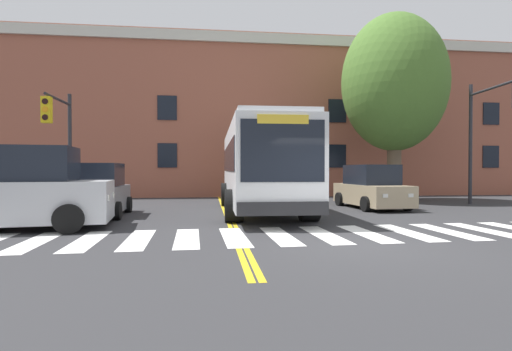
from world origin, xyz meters
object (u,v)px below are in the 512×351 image
car_grey_near_lane (96,192)px  street_tree_curbside_large (395,83)px  car_black_behind_bus (257,182)px  traffic_light_far_corner (60,130)px  city_bus (260,164)px  car_tan_far_lane (371,188)px  car_silver_cross_street (17,191)px  traffic_light_near_corner (489,121)px

car_grey_near_lane → street_tree_curbside_large: (13.30, 5.03, 5.17)m
car_black_behind_bus → traffic_light_far_corner: 11.98m
traffic_light_far_corner → car_grey_near_lane: bearing=-53.7°
city_bus → car_tan_far_lane: (4.82, 0.63, -0.99)m
car_grey_near_lane → street_tree_curbside_large: size_ratio=0.40×
car_silver_cross_street → traffic_light_far_corner: (-1.01, 6.07, 2.21)m
car_tan_far_lane → car_black_behind_bus: 9.46m
car_black_behind_bus → street_tree_curbside_large: bearing=-40.0°
car_silver_cross_street → traffic_light_near_corner: (17.20, 4.69, 2.68)m
city_bus → car_black_behind_bus: 9.42m
car_black_behind_bus → traffic_light_far_corner: bearing=-141.2°
car_black_behind_bus → traffic_light_far_corner: size_ratio=0.95×
city_bus → car_tan_far_lane: bearing=7.5°
car_black_behind_bus → street_tree_curbside_large: 9.82m
traffic_light_far_corner → street_tree_curbside_large: (15.54, 1.98, 2.74)m
traffic_light_far_corner → traffic_light_near_corner: bearing=-4.3°
car_black_behind_bus → street_tree_curbside_large: street_tree_curbside_large is taller
car_black_behind_bus → traffic_light_near_corner: size_ratio=0.84×
car_grey_near_lane → traffic_light_far_corner: size_ratio=0.77×
car_grey_near_lane → car_tan_far_lane: car_grey_near_lane is taller
car_grey_near_lane → traffic_light_far_corner: (-2.24, 3.05, 2.43)m
car_grey_near_lane → traffic_light_far_corner: bearing=126.3°
car_black_behind_bus → car_silver_cross_street: car_silver_cross_street is taller
street_tree_curbside_large → car_silver_cross_street: bearing=-151.0°
city_bus → car_black_behind_bus: size_ratio=2.23×
car_silver_cross_street → street_tree_curbside_large: street_tree_curbside_large is taller
car_silver_cross_street → city_bus: bearing=30.1°
car_silver_cross_street → street_tree_curbside_large: bearing=29.0°
traffic_light_near_corner → street_tree_curbside_large: bearing=128.5°
car_silver_cross_street → traffic_light_near_corner: size_ratio=0.87×
car_grey_near_lane → car_silver_cross_street: 3.27m
car_black_behind_bus → city_bus: bearing=-96.4°
car_grey_near_lane → traffic_light_far_corner: 4.50m
city_bus → traffic_light_far_corner: traffic_light_far_corner is taller
city_bus → car_tan_far_lane: 4.96m
city_bus → car_silver_cross_street: 8.22m
car_tan_far_lane → car_silver_cross_street: car_silver_cross_street is taller
car_black_behind_bus → car_silver_cross_street: size_ratio=0.97×
car_black_behind_bus → car_silver_cross_street: (-8.13, -13.41, 0.23)m
car_tan_far_lane → traffic_light_far_corner: size_ratio=0.86×
car_silver_cross_street → car_tan_far_lane: bearing=21.7°
traffic_light_near_corner → street_tree_curbside_large: (-2.68, 3.36, 2.27)m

